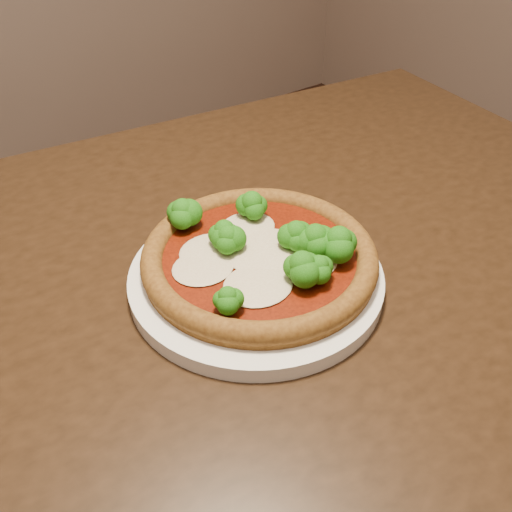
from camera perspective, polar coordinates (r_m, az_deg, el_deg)
dining_table at (r=0.69m, az=-2.84°, el=-9.45°), size 1.36×1.05×0.75m
plate at (r=0.64m, az=-0.00°, el=-2.18°), size 0.28×0.28×0.02m
pizza at (r=0.63m, az=0.58°, el=0.26°), size 0.26×0.26×0.06m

